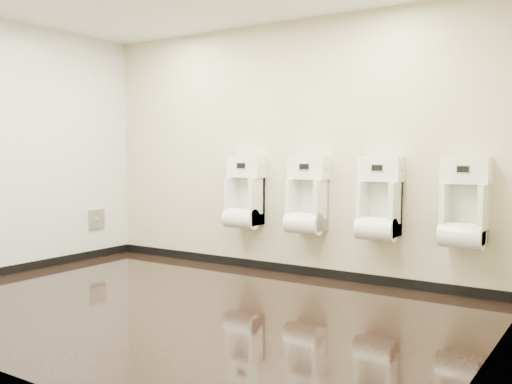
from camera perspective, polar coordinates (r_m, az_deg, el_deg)
ground at (r=5.15m, az=-7.32°, el=-11.34°), size 5.00×3.50×0.00m
back_wall at (r=6.40m, az=2.85°, el=4.35°), size 5.00×0.02×2.80m
left_wall at (r=6.87m, az=-23.51°, el=4.00°), size 0.02×3.50×2.80m
right_wall at (r=3.84m, az=22.20°, el=4.30°), size 0.02×3.50×2.80m
tile_overlay_left at (r=6.86m, az=-23.49°, el=4.00°), size 0.01×3.50×2.80m
skirting_back at (r=6.52m, az=2.76°, el=-7.60°), size 5.00×0.02×0.10m
skirting_left at (r=6.98m, az=-23.14°, el=-7.14°), size 0.02×3.50×0.10m
access_panel at (r=7.63m, az=-15.67°, el=-2.63°), size 0.04×0.25×0.25m
urinal_0 at (r=6.54m, az=-1.19°, el=-0.58°), size 0.44×0.33×0.81m
urinal_1 at (r=6.12m, az=5.09°, el=-0.91°), size 0.44×0.33×0.81m
urinal_2 at (r=5.78m, az=12.18°, el=-1.27°), size 0.44×0.33×0.81m
urinal_3 at (r=5.54m, az=20.05°, el=-1.65°), size 0.44×0.33×0.81m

